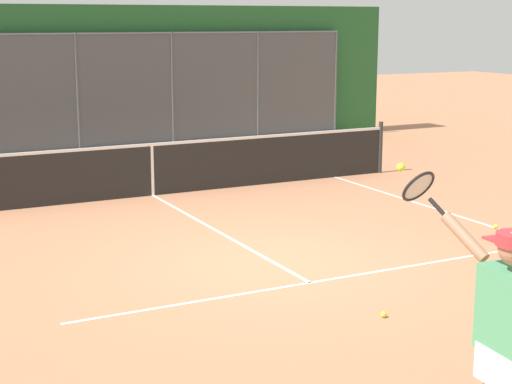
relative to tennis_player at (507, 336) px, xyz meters
name	(u,v)px	position (x,y,z in m)	size (l,w,h in m)	color
ground_plane	(274,262)	(-1.04, -5.27, -1.07)	(60.00, 60.00, 0.00)	#B27551
court_line_markings	(320,288)	(-1.04, -4.08, -1.07)	(7.87, 10.26, 0.01)	white
fence_backdrop	(70,80)	(-1.04, -15.62, 0.66)	(17.14, 1.37, 3.48)	#474C51
tennis_net	(152,169)	(-1.04, -9.96, -0.57)	(10.11, 0.09, 1.07)	#2D2D2D
tennis_player	(507,336)	(0.00, 0.00, 0.00)	(0.40, 1.47, 2.09)	silver
tennis_ball_by_sideline	(384,315)	(-1.15, -2.95, -1.04)	(0.07, 0.07, 0.07)	#C1D138
tennis_ball_near_net	(496,226)	(-4.92, -5.30, -1.04)	(0.07, 0.07, 0.07)	#CCDB33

